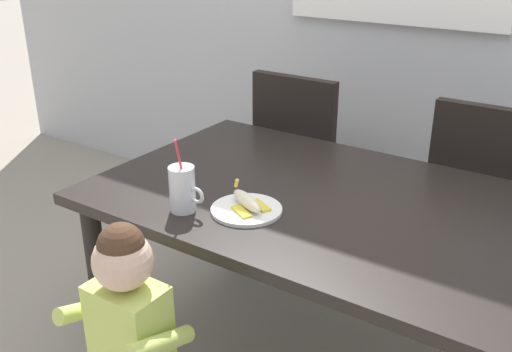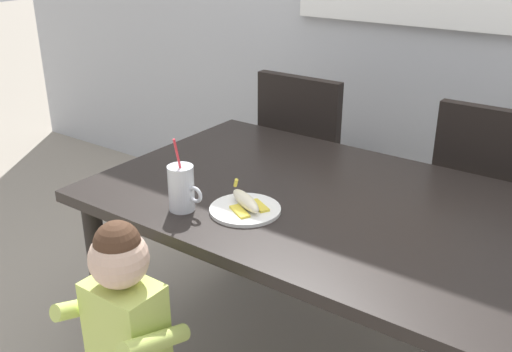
{
  "view_description": "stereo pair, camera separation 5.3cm",
  "coord_description": "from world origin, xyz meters",
  "px_view_note": "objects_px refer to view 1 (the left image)",
  "views": [
    {
      "loc": [
        0.81,
        -1.59,
        1.56
      ],
      "look_at": [
        -0.2,
        -0.1,
        0.79
      ],
      "focal_mm": 40.33,
      "sensor_mm": 36.0,
      "label": 1
    },
    {
      "loc": [
        0.85,
        -1.56,
        1.56
      ],
      "look_at": [
        -0.2,
        -0.1,
        0.79
      ],
      "focal_mm": 40.33,
      "sensor_mm": 36.0,
      "label": 2
    }
  ],
  "objects_px": {
    "dining_chair_right": "(484,198)",
    "milk_cup": "(183,191)",
    "snack_plate": "(247,210)",
    "peeled_banana": "(247,202)",
    "toddler_standing": "(129,320)",
    "dining_table": "(319,218)",
    "dining_chair_left": "(304,156)"
  },
  "relations": [
    {
      "from": "dining_chair_left",
      "to": "milk_cup",
      "type": "height_order",
      "value": "milk_cup"
    },
    {
      "from": "dining_table",
      "to": "milk_cup",
      "type": "bearing_deg",
      "value": -131.96
    },
    {
      "from": "toddler_standing",
      "to": "milk_cup",
      "type": "height_order",
      "value": "milk_cup"
    },
    {
      "from": "dining_table",
      "to": "milk_cup",
      "type": "height_order",
      "value": "milk_cup"
    },
    {
      "from": "toddler_standing",
      "to": "peeled_banana",
      "type": "xyz_separation_m",
      "value": [
        0.11,
        0.44,
        0.23
      ]
    },
    {
      "from": "dining_chair_right",
      "to": "toddler_standing",
      "type": "height_order",
      "value": "dining_chair_right"
    },
    {
      "from": "dining_chair_right",
      "to": "snack_plate",
      "type": "distance_m",
      "value": 1.11
    },
    {
      "from": "dining_table",
      "to": "dining_chair_right",
      "type": "height_order",
      "value": "dining_chair_right"
    },
    {
      "from": "dining_chair_right",
      "to": "toddler_standing",
      "type": "relative_size",
      "value": 1.15
    },
    {
      "from": "dining_table",
      "to": "toddler_standing",
      "type": "bearing_deg",
      "value": -110.78
    },
    {
      "from": "milk_cup",
      "to": "snack_plate",
      "type": "bearing_deg",
      "value": 31.69
    },
    {
      "from": "peeled_banana",
      "to": "dining_chair_left",
      "type": "bearing_deg",
      "value": 108.55
    },
    {
      "from": "milk_cup",
      "to": "dining_chair_left",
      "type": "bearing_deg",
      "value": 97.85
    },
    {
      "from": "dining_table",
      "to": "dining_chair_right",
      "type": "bearing_deg",
      "value": 61.11
    },
    {
      "from": "toddler_standing",
      "to": "milk_cup",
      "type": "distance_m",
      "value": 0.43
    },
    {
      "from": "dining_chair_right",
      "to": "milk_cup",
      "type": "height_order",
      "value": "milk_cup"
    },
    {
      "from": "dining_table",
      "to": "milk_cup",
      "type": "distance_m",
      "value": 0.49
    },
    {
      "from": "dining_chair_right",
      "to": "toddler_standing",
      "type": "xyz_separation_m",
      "value": [
        -0.65,
        -1.38,
        -0.02
      ]
    },
    {
      "from": "dining_chair_right",
      "to": "milk_cup",
      "type": "relative_size",
      "value": 3.83
    },
    {
      "from": "snack_plate",
      "to": "peeled_banana",
      "type": "relative_size",
      "value": 1.35
    },
    {
      "from": "dining_chair_right",
      "to": "peeled_banana",
      "type": "bearing_deg",
      "value": 60.52
    },
    {
      "from": "milk_cup",
      "to": "dining_chair_right",
      "type": "bearing_deg",
      "value": 56.37
    },
    {
      "from": "peeled_banana",
      "to": "dining_chair_right",
      "type": "bearing_deg",
      "value": 60.52
    },
    {
      "from": "snack_plate",
      "to": "peeled_banana",
      "type": "bearing_deg",
      "value": 105.01
    },
    {
      "from": "dining_table",
      "to": "snack_plate",
      "type": "relative_size",
      "value": 6.68
    },
    {
      "from": "dining_chair_left",
      "to": "milk_cup",
      "type": "distance_m",
      "value": 1.1
    },
    {
      "from": "dining_table",
      "to": "dining_chair_right",
      "type": "relative_size",
      "value": 1.6
    },
    {
      "from": "dining_table",
      "to": "dining_chair_left",
      "type": "relative_size",
      "value": 1.6
    },
    {
      "from": "dining_chair_left",
      "to": "snack_plate",
      "type": "height_order",
      "value": "dining_chair_left"
    },
    {
      "from": "dining_chair_right",
      "to": "dining_chair_left",
      "type": "bearing_deg",
      "value": 0.22
    },
    {
      "from": "dining_chair_right",
      "to": "milk_cup",
      "type": "bearing_deg",
      "value": 56.37
    },
    {
      "from": "dining_table",
      "to": "toddler_standing",
      "type": "height_order",
      "value": "toddler_standing"
    }
  ]
}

